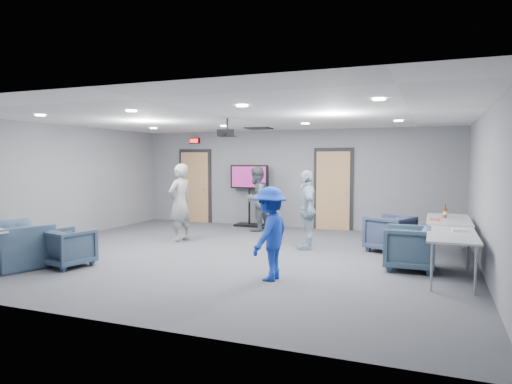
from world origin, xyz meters
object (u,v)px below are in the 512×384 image
(person_a, at_px, (180,203))
(bottle_right, at_px, (445,213))
(chair_front_a, at_px, (69,248))
(chair_right_b, at_px, (409,248))
(person_c, at_px, (307,210))
(person_b, at_px, (256,199))
(projector, at_px, (227,133))
(table_right_b, at_px, (452,236))
(person_d, at_px, (270,233))
(tv_stand, at_px, (249,191))
(table_right_a, at_px, (448,221))
(chair_front_b, at_px, (12,246))
(chair_right_a, at_px, (390,233))

(person_a, xyz_separation_m, bottle_right, (5.65, 0.62, -0.06))
(chair_front_a, bearing_deg, chair_right_b, -148.19)
(person_a, relative_size, person_c, 1.07)
(person_b, xyz_separation_m, projector, (0.54, -2.95, 1.56))
(chair_right_b, xyz_separation_m, bottle_right, (0.59, 1.60, 0.45))
(table_right_b, height_order, bottle_right, bottle_right)
(chair_front_a, bearing_deg, person_d, -160.12)
(chair_right_b, distance_m, table_right_b, 0.84)
(chair_right_b, xyz_separation_m, projector, (-3.46, 0.11, 2.03))
(chair_front_a, height_order, tv_stand, tv_stand)
(chair_right_b, distance_m, table_right_a, 1.63)
(person_a, distance_m, bottle_right, 5.69)
(person_b, bearing_deg, person_d, 34.36)
(chair_front_b, distance_m, tv_stand, 6.48)
(person_b, bearing_deg, person_c, 55.40)
(chair_right_a, bearing_deg, chair_front_a, -31.64)
(bottle_right, distance_m, tv_stand, 5.55)
(projector, bearing_deg, table_right_a, 7.76)
(chair_right_a, height_order, chair_front_a, chair_right_a)
(person_d, distance_m, chair_right_a, 3.36)
(projector, bearing_deg, table_right_b, -18.06)
(tv_stand, bearing_deg, table_right_b, -39.54)
(chair_right_a, relative_size, chair_front_b, 0.70)
(person_b, relative_size, table_right_a, 0.89)
(person_c, relative_size, tv_stand, 0.96)
(table_right_b, bearing_deg, person_a, 76.05)
(person_b, xyz_separation_m, table_right_b, (4.65, -3.51, -0.16))
(person_b, height_order, table_right_b, person_b)
(person_a, height_order, tv_stand, person_a)
(person_b, height_order, projector, projector)
(person_b, xyz_separation_m, person_d, (2.01, -4.55, -0.12))
(table_right_b, xyz_separation_m, bottle_right, (-0.06, 2.04, 0.15))
(table_right_a, bearing_deg, chair_right_b, 155.97)
(person_b, xyz_separation_m, table_right_a, (4.65, -1.61, -0.16))
(table_right_a, bearing_deg, person_d, 138.08)
(person_d, height_order, chair_front_a, person_d)
(chair_right_b, bearing_deg, chair_right_a, -162.81)
(chair_right_a, height_order, projector, projector)
(person_c, xyz_separation_m, bottle_right, (2.70, 0.43, 0.00))
(table_right_a, bearing_deg, projector, 108.11)
(person_b, relative_size, person_d, 1.16)
(chair_right_b, bearing_deg, table_right_a, 156.25)
(chair_right_b, xyz_separation_m, tv_stand, (-4.50, 3.81, 0.61))
(person_b, bearing_deg, bottle_right, 82.81)
(person_c, xyz_separation_m, person_d, (0.12, -2.65, -0.10))
(person_d, relative_size, chair_right_a, 1.76)
(person_a, distance_m, projector, 2.37)
(person_d, distance_m, projector, 2.74)
(chair_right_b, bearing_deg, person_c, -118.69)
(person_c, bearing_deg, table_right_b, 38.03)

